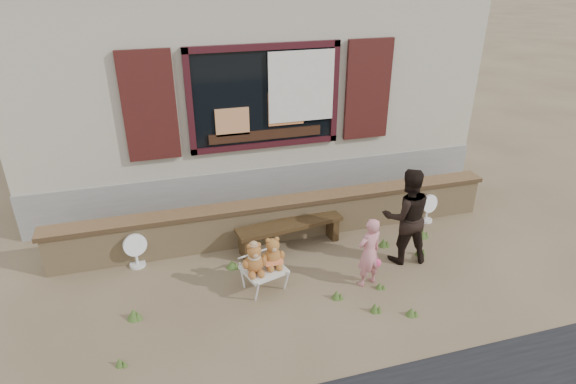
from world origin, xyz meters
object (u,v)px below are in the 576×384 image
object	(u,v)px
folding_chair	(264,270)
teddy_bear_right	(273,251)
adult	(406,216)
teddy_bear_left	(254,257)
child	(369,252)
bench	(290,229)

from	to	relation	value
folding_chair	teddy_bear_right	size ratio (longest dim) A/B	1.45
teddy_bear_right	adult	bearing A→B (deg)	-14.04
teddy_bear_left	child	bearing A→B (deg)	-25.71
bench	adult	size ratio (longest dim) A/B	1.16
teddy_bear_right	bench	bearing A→B (deg)	44.06
bench	teddy_bear_right	xyz separation A→B (m)	(-0.49, -0.87, 0.24)
folding_chair	teddy_bear_left	size ratio (longest dim) A/B	1.43
folding_chair	teddy_bear_right	distance (m)	0.29
folding_chair	adult	bearing A→B (deg)	-13.14
teddy_bear_left	adult	bearing A→B (deg)	-12.34
bench	folding_chair	bearing A→B (deg)	-132.10
teddy_bear_right	child	xyz separation A→B (m)	(1.26, -0.33, -0.04)
folding_chair	adult	distance (m)	2.20
child	adult	distance (m)	0.89
child	adult	size ratio (longest dim) A/B	0.70
bench	child	distance (m)	1.44
folding_chair	child	size ratio (longest dim) A/B	0.63
child	adult	xyz separation A→B (m)	(0.76, 0.41, 0.22)
teddy_bear_left	teddy_bear_right	size ratio (longest dim) A/B	1.02
child	adult	world-z (taller)	adult
adult	bench	bearing A→B (deg)	-18.42
folding_chair	teddy_bear_left	world-z (taller)	teddy_bear_left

